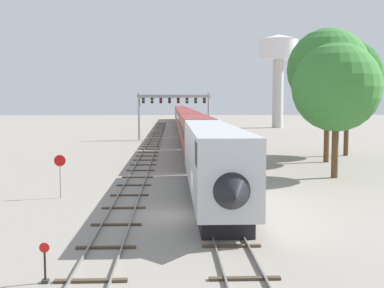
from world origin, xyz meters
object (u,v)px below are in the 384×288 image
signal_gantry (174,105)px  trackside_tree_right (337,88)px  trackside_tree_mid (348,74)px  switch_stand (45,269)px  water_tower (278,56)px  trackside_tree_left (328,70)px  passenger_train (185,120)px  stop_sign (60,170)px

signal_gantry → trackside_tree_right: 43.26m
signal_gantry → trackside_tree_mid: trackside_tree_mid is taller
trackside_tree_right → signal_gantry: bearing=107.9°
switch_stand → trackside_tree_right: (18.11, 23.32, 7.01)m
trackside_tree_mid → trackside_tree_right: (-6.89, -16.62, -1.98)m
switch_stand → trackside_tree_right: 30.35m
signal_gantry → switch_stand: (-4.85, -64.45, -5.29)m
water_tower → trackside_tree_left: water_tower is taller
signal_gantry → trackside_tree_mid: 31.95m
switch_stand → signal_gantry: bearing=85.7°
passenger_train → trackside_tree_right: bearing=-79.5°
signal_gantry → trackside_tree_left: 34.69m
passenger_train → signal_gantry: bearing=-97.1°
signal_gantry → trackside_tree_mid: (20.16, -24.52, 3.70)m
passenger_train → switch_stand: (-7.10, -82.49, -2.09)m
stop_sign → trackside_tree_left: (23.64, 18.37, 7.79)m
trackside_tree_left → trackside_tree_right: trackside_tree_left is taller
trackside_tree_right → passenger_train: bearing=100.5°
passenger_train → signal_gantry: 18.46m
stop_sign → trackside_tree_left: size_ratio=0.21×
trackside_tree_left → switch_stand: bearing=-121.5°
stop_sign → passenger_train: bearing=81.5°
water_tower → trackside_tree_left: bearing=-97.9°
trackside_tree_left → trackside_tree_mid: trackside_tree_left is taller
passenger_train → switch_stand: 82.82m
water_tower → trackside_tree_left: size_ratio=1.60×
switch_stand → trackside_tree_left: 40.74m
trackside_tree_mid → trackside_tree_right: 18.10m
trackside_tree_left → trackside_tree_right: 11.06m
signal_gantry → trackside_tree_right: size_ratio=1.08×
signal_gantry → stop_sign: 49.74m
passenger_train → switch_stand: passenger_train is taller
passenger_train → stop_sign: bearing=-98.5°
stop_sign → trackside_tree_mid: bearing=41.2°
switch_stand → water_tower: bearing=73.5°
signal_gantry → switch_stand: bearing=-94.3°
trackside_tree_left → water_tower: bearing=82.1°
stop_sign → trackside_tree_left: 30.93m
stop_sign → trackside_tree_mid: trackside_tree_mid is taller
water_tower → trackside_tree_mid: (-5.07, -61.45, -7.78)m
passenger_train → trackside_tree_left: 51.01m
stop_sign → trackside_tree_right: size_ratio=0.26×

